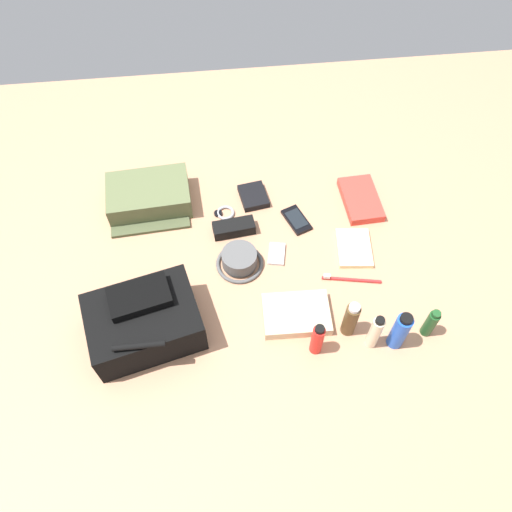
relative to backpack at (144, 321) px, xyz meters
name	(u,v)px	position (x,y,z in m)	size (l,w,h in m)	color
ground_plane	(256,265)	(-0.35, -0.21, -0.08)	(2.64, 2.02, 0.02)	tan
backpack	(144,321)	(0.00, 0.00, 0.00)	(0.35, 0.29, 0.16)	black
toiletry_pouch	(149,196)	(-0.01, -0.49, -0.03)	(0.29, 0.24, 0.08)	#56603D
bucket_hat	(240,261)	(-0.29, -0.21, -0.04)	(0.15, 0.15, 0.06)	#525252
shampoo_bottle	(430,323)	(-0.82, 0.09, -0.01)	(0.03, 0.03, 0.12)	#19471E
deodorant_spray	(400,331)	(-0.72, 0.11, 0.01)	(0.05, 0.05, 0.16)	blue
lotion_bottle	(375,332)	(-0.65, 0.11, 0.00)	(0.03, 0.03, 0.15)	beige
cologne_bottle	(351,319)	(-0.59, 0.06, 0.00)	(0.04, 0.04, 0.15)	#473319
sunscreen_spray	(317,339)	(-0.49, 0.11, 0.00)	(0.04, 0.04, 0.14)	red
paperback_novel	(361,200)	(-0.74, -0.42, -0.06)	(0.13, 0.20, 0.03)	red
cell_phone	(296,220)	(-0.50, -0.36, -0.06)	(0.10, 0.13, 0.01)	black
media_player	(277,254)	(-0.42, -0.23, -0.06)	(0.07, 0.09, 0.01)	#B7B7BC
wristwatch	(224,213)	(-0.26, -0.42, -0.06)	(0.07, 0.06, 0.01)	#99999E
toothbrush	(348,279)	(-0.63, -0.11, -0.06)	(0.19, 0.05, 0.02)	red
wallet	(253,196)	(-0.37, -0.48, -0.06)	(0.09, 0.11, 0.02)	black
notepad	(354,248)	(-0.67, -0.23, -0.06)	(0.11, 0.15, 0.02)	beige
folded_towel	(296,314)	(-0.45, 0.00, -0.05)	(0.20, 0.14, 0.04)	#C6B289
sunglasses_case	(234,228)	(-0.29, -0.34, -0.05)	(0.14, 0.06, 0.04)	black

